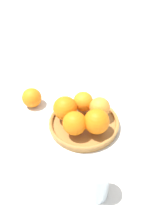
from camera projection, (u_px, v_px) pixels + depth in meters
The scene contains 5 objects.
ground_plane at pixel (84, 126), 0.74m from camera, with size 4.00×4.00×0.00m, color beige.
fruit_bowl at pixel (84, 123), 0.73m from camera, with size 0.24×0.24×0.03m.
orange_pile at pixel (83, 113), 0.69m from camera, with size 0.19×0.18×0.08m.
stray_orange at pixel (32, 98), 0.79m from camera, with size 0.07×0.07×0.07m, color orange.
drinking_glass at pixel (97, 183), 0.53m from camera, with size 0.06×0.06×0.10m, color silver.
Camera 1 is at (-0.03, 0.51, 0.54)m, focal length 35.00 mm.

